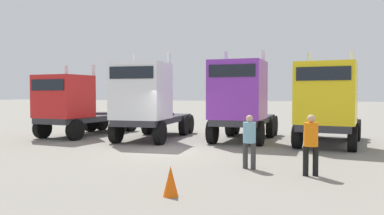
% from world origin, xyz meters
% --- Properties ---
extents(ground, '(200.00, 200.00, 0.00)m').
position_xyz_m(ground, '(0.00, 0.00, 0.00)').
color(ground, gray).
extents(semi_truck_red, '(3.13, 6.47, 3.91)m').
position_xyz_m(semi_truck_red, '(-6.82, 3.36, 1.72)').
color(semi_truck_red, '#333338').
rests_on(semi_truck_red, ground).
extents(semi_truck_white, '(2.99, 6.62, 4.43)m').
position_xyz_m(semi_truck_white, '(-2.36, 3.03, 1.98)').
color(semi_truck_white, '#333338').
rests_on(semi_truck_white, ground).
extents(semi_truck_purple, '(2.67, 5.89, 4.49)m').
position_xyz_m(semi_truck_purple, '(2.14, 4.09, 2.05)').
color(semi_truck_purple, '#333338').
rests_on(semi_truck_purple, ground).
extents(semi_truck_yellow, '(3.20, 6.40, 4.29)m').
position_xyz_m(semi_truck_yellow, '(6.13, 3.77, 1.94)').
color(semi_truck_yellow, '#333338').
rests_on(semi_truck_yellow, ground).
extents(visitor_in_hivis, '(0.50, 0.50, 1.77)m').
position_xyz_m(visitor_in_hivis, '(5.61, -2.89, 1.03)').
color(visitor_in_hivis, black).
rests_on(visitor_in_hivis, ground).
extents(visitor_with_camera, '(0.50, 0.50, 1.70)m').
position_xyz_m(visitor_with_camera, '(3.76, -2.42, 0.98)').
color(visitor_with_camera, '#3A3A3A').
rests_on(visitor_with_camera, ground).
extents(traffic_cone_near, '(0.36, 0.36, 0.71)m').
position_xyz_m(traffic_cone_near, '(2.62, -6.23, 0.35)').
color(traffic_cone_near, '#F2590C').
rests_on(traffic_cone_near, ground).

